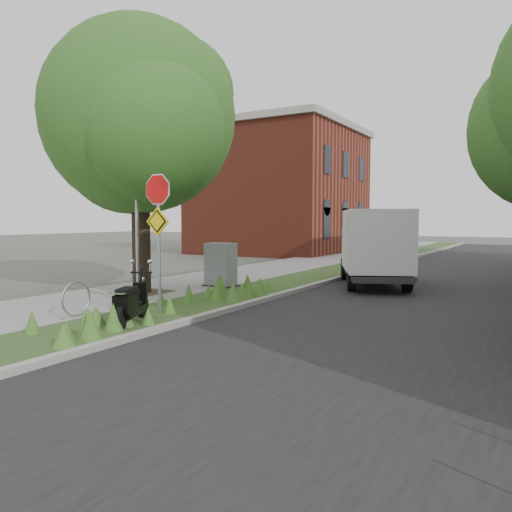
# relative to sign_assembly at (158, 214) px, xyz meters

# --- Properties ---
(ground) EXTENTS (120.00, 120.00, 0.00)m
(ground) POSITION_rel_sign_assembly_xyz_m (1.40, -0.58, -2.33)
(ground) COLOR #4C5147
(ground) RESTS_ON ground
(sidewalk_near) EXTENTS (3.50, 60.00, 0.12)m
(sidewalk_near) POSITION_rel_sign_assembly_xyz_m (-2.85, 9.42, -2.27)
(sidewalk_near) COLOR gray
(sidewalk_near) RESTS_ON ground
(verge) EXTENTS (2.00, 60.00, 0.12)m
(verge) POSITION_rel_sign_assembly_xyz_m (-0.10, 9.42, -2.27)
(verge) COLOR #2E461E
(verge) RESTS_ON ground
(kerb_near) EXTENTS (0.20, 60.00, 0.13)m
(kerb_near) POSITION_rel_sign_assembly_xyz_m (0.90, 9.42, -2.26)
(kerb_near) COLOR #9E9991
(kerb_near) RESTS_ON ground
(road) EXTENTS (7.00, 60.00, 0.01)m
(road) POSITION_rel_sign_assembly_xyz_m (4.40, 9.42, -2.32)
(road) COLOR black
(road) RESTS_ON ground
(street_tree_main) EXTENTS (6.21, 5.54, 7.66)m
(street_tree_main) POSITION_rel_sign_assembly_xyz_m (-2.68, 2.28, 2.48)
(street_tree_main) COLOR black
(street_tree_main) RESTS_ON ground
(bare_post) EXTENTS (0.08, 0.08, 4.00)m
(bare_post) POSITION_rel_sign_assembly_xyz_m (-1.80, 1.22, -0.21)
(bare_post) COLOR #A5A8AD
(bare_post) RESTS_ON ground
(bike_hoop) EXTENTS (0.06, 0.78, 0.77)m
(bike_hoop) POSITION_rel_sign_assembly_xyz_m (-1.30, -1.18, -1.83)
(bike_hoop) COLOR #A5A8AD
(bike_hoop) RESTS_ON ground
(sign_assembly) EXTENTS (0.94, 0.08, 3.22)m
(sign_assembly) POSITION_rel_sign_assembly_xyz_m (0.00, 0.00, 0.00)
(sign_assembly) COLOR #A5A8AD
(sign_assembly) RESTS_ON ground
(brick_building) EXTENTS (9.40, 10.40, 8.30)m
(brick_building) POSITION_rel_sign_assembly_xyz_m (-8.10, 21.42, 1.88)
(brick_building) COLOR maroon
(brick_building) RESTS_ON ground
(scooter_near) EXTENTS (0.76, 1.49, 0.75)m
(scooter_near) POSITION_rel_sign_assembly_xyz_m (0.27, -1.18, -1.84)
(scooter_near) COLOR black
(scooter_near) RESTS_ON ground
(box_truck) EXTENTS (3.58, 5.06, 2.15)m
(box_truck) POSITION_rel_sign_assembly_xyz_m (2.48, 7.77, -0.93)
(box_truck) COLOR #262628
(box_truck) RESTS_ON ground
(utility_cabinet) EXTENTS (1.08, 0.77, 1.36)m
(utility_cabinet) POSITION_rel_sign_assembly_xyz_m (-1.40, 4.46, -1.56)
(utility_cabinet) COLOR #262628
(utility_cabinet) RESTS_ON ground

